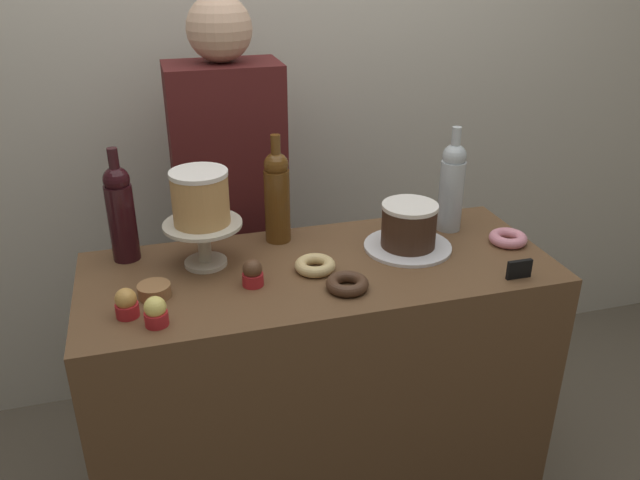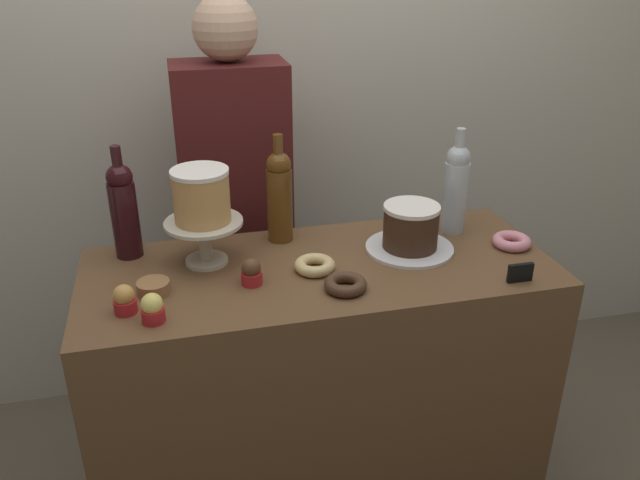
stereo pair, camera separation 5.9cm
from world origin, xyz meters
The scene contains 18 objects.
back_wall centered at (0.00, 0.84, 1.30)m, with size 6.00×0.05×2.60m.
display_counter centered at (0.00, 0.00, 0.46)m, with size 1.31×0.54×0.92m.
cake_stand_pedestal centered at (-0.30, 0.10, 1.01)m, with size 0.22×0.22×0.13m.
white_layer_cake centered at (-0.30, 0.10, 1.12)m, with size 0.16×0.16×0.15m.
silver_serving_platter centered at (0.28, 0.04, 0.93)m, with size 0.26×0.26×0.01m.
chocolate_round_cake centered at (0.28, 0.04, 1.00)m, with size 0.16×0.16×0.13m.
wine_bottle_clear centered at (0.45, 0.13, 1.07)m, with size 0.08×0.08×0.33m.
wine_bottle_dark_red centered at (-0.51, 0.19, 1.07)m, with size 0.08×0.08×0.33m.
wine_bottle_amber centered at (-0.07, 0.20, 1.07)m, with size 0.08×0.08×0.33m.
cupcake_chocolate centered at (-0.20, -0.05, 0.96)m, with size 0.06×0.06×0.07m.
cupcake_caramel centered at (-0.52, -0.12, 0.96)m, with size 0.06×0.06×0.07m.
cupcake_lemon centered at (-0.45, -0.18, 0.96)m, with size 0.06×0.06×0.07m.
donut_chocolate centered at (0.03, -0.14, 0.94)m, with size 0.11×0.11×0.03m.
donut_glazed centered at (-0.02, -0.02, 0.94)m, with size 0.11×0.11×0.03m.
donut_pink centered at (0.58, -0.01, 0.94)m, with size 0.11×0.11×0.03m.
cookie_stack centered at (-0.45, -0.04, 0.94)m, with size 0.08×0.08×0.03m.
price_sign_chalkboard centered at (0.49, -0.21, 0.95)m, with size 0.07×0.01×0.05m.
barista_figure centered at (-0.17, 0.49, 0.84)m, with size 0.36×0.22×1.60m.
Camera 2 is at (-0.37, -1.53, 1.75)m, focal length 35.85 mm.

